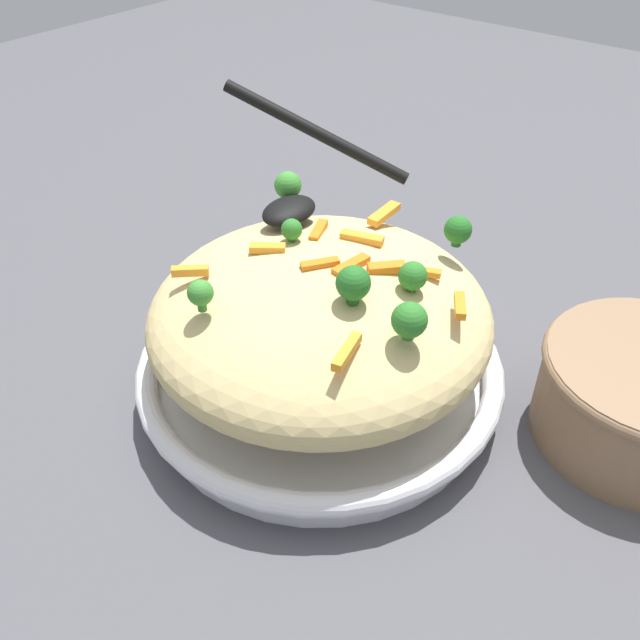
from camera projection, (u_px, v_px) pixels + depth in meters
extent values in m
plane|color=#4C4C51|center=(320.00, 390.00, 0.63)|extent=(2.40, 2.40, 0.00)
cylinder|color=silver|center=(320.00, 381.00, 0.62)|extent=(0.30, 0.30, 0.02)
torus|color=silver|center=(320.00, 364.00, 0.61)|extent=(0.32, 0.32, 0.02)
torus|color=black|center=(320.00, 360.00, 0.61)|extent=(0.31, 0.31, 0.00)
ellipsoid|color=#D1BA7A|center=(320.00, 315.00, 0.58)|extent=(0.29, 0.29, 0.10)
cube|color=orange|center=(358.00, 281.00, 0.53)|extent=(0.03, 0.02, 0.01)
cube|color=orange|center=(351.00, 265.00, 0.55)|extent=(0.04, 0.01, 0.01)
cube|color=orange|center=(384.00, 214.00, 0.62)|extent=(0.04, 0.01, 0.01)
cube|color=orange|center=(387.00, 268.00, 0.55)|extent=(0.03, 0.03, 0.01)
cube|color=orange|center=(358.00, 236.00, 0.59)|extent=(0.02, 0.04, 0.01)
cube|color=orange|center=(318.00, 231.00, 0.59)|extent=(0.03, 0.02, 0.01)
cube|color=orange|center=(347.00, 352.00, 0.47)|extent=(0.04, 0.02, 0.01)
cube|color=orange|center=(420.00, 271.00, 0.55)|extent=(0.02, 0.03, 0.01)
cube|color=orange|center=(323.00, 266.00, 0.55)|extent=(0.03, 0.02, 0.01)
cube|color=orange|center=(267.00, 248.00, 0.57)|extent=(0.03, 0.03, 0.01)
cube|color=orange|center=(460.00, 305.00, 0.51)|extent=(0.03, 0.02, 0.01)
cube|color=orange|center=(190.00, 271.00, 0.55)|extent=(0.03, 0.03, 0.01)
cylinder|color=#205B1C|center=(353.00, 298.00, 0.51)|extent=(0.01, 0.01, 0.01)
sphere|color=#236B23|center=(353.00, 283.00, 0.50)|extent=(0.03, 0.03, 0.03)
cylinder|color=#377928|center=(288.00, 199.00, 0.64)|extent=(0.01, 0.01, 0.01)
sphere|color=#3D8E33|center=(288.00, 185.00, 0.63)|extent=(0.03, 0.03, 0.03)
cylinder|color=#377928|center=(202.00, 305.00, 0.51)|extent=(0.01, 0.01, 0.01)
sphere|color=#3D8E33|center=(200.00, 293.00, 0.51)|extent=(0.02, 0.02, 0.02)
cylinder|color=#296820|center=(412.00, 288.00, 0.53)|extent=(0.01, 0.01, 0.01)
sphere|color=#2D7A28|center=(413.00, 276.00, 0.53)|extent=(0.02, 0.02, 0.02)
cylinder|color=#296820|center=(292.00, 240.00, 0.58)|extent=(0.01, 0.01, 0.01)
sphere|color=#2D7A28|center=(292.00, 229.00, 0.58)|extent=(0.02, 0.02, 0.02)
cylinder|color=#205B1C|center=(456.00, 242.00, 0.59)|extent=(0.01, 0.01, 0.01)
sphere|color=#236B23|center=(458.00, 230.00, 0.58)|extent=(0.02, 0.02, 0.02)
cylinder|color=#296820|center=(408.00, 334.00, 0.49)|extent=(0.01, 0.01, 0.01)
sphere|color=#2D7A28|center=(409.00, 320.00, 0.48)|extent=(0.03, 0.03, 0.03)
ellipsoid|color=black|center=(289.00, 211.00, 0.61)|extent=(0.06, 0.04, 0.02)
cylinder|color=black|center=(317.00, 132.00, 0.66)|extent=(0.08, 0.17, 0.08)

